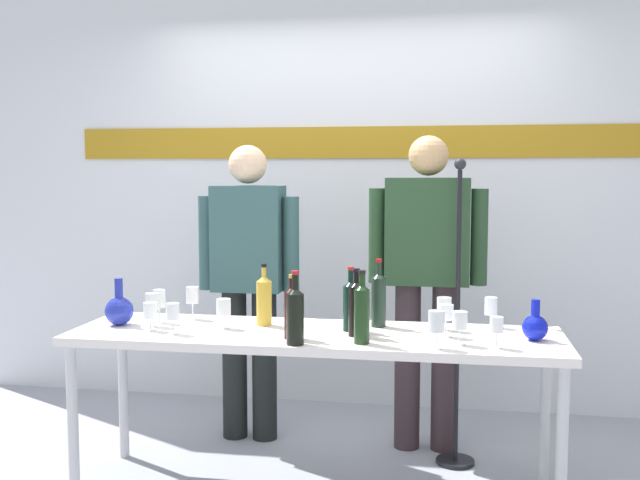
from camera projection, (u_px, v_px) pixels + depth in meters
The scene contains 26 objects.
back_wall at pixel (354, 175), 4.86m from camera, with size 5.23×0.11×3.00m.
display_table at pixel (315, 345), 3.51m from camera, with size 2.28×0.64×0.78m.
decanter_blue_left at pixel (119, 310), 3.65m from camera, with size 0.14×0.14×0.23m.
decanter_blue_right at pixel (535, 326), 3.32m from camera, with size 0.11×0.11×0.18m.
presenter_left at pixel (249, 273), 4.23m from camera, with size 0.58×0.22×1.67m.
presenter_right at pixel (427, 270), 4.06m from camera, with size 0.64×0.22×1.71m.
wine_bottle_0 at pixel (295, 314), 3.24m from camera, with size 0.08×0.08×0.32m.
wine_bottle_1 at pixel (264, 299), 3.64m from camera, with size 0.07×0.07×0.30m.
wine_bottle_2 at pixel (351, 304), 3.52m from camera, with size 0.07×0.07×0.30m.
wine_bottle_3 at pixel (362, 311), 3.26m from camera, with size 0.07×0.07×0.32m.
wine_bottle_4 at pixel (379, 298), 3.61m from camera, with size 0.07×0.07×0.33m.
wine_bottle_5 at pixel (292, 311), 3.36m from camera, with size 0.07×0.07×0.29m.
wine_bottle_6 at pixel (357, 306), 3.41m from camera, with size 0.07×0.07×0.31m.
wine_glass_left_0 at pixel (224, 307), 3.58m from camera, with size 0.07×0.07×0.14m.
wine_glass_left_1 at pixel (153, 302), 3.62m from camera, with size 0.07×0.07×0.16m.
wine_glass_left_2 at pixel (159, 299), 3.71m from camera, with size 0.06×0.06×0.16m.
wine_glass_left_3 at pixel (173, 312), 3.45m from camera, with size 0.06×0.06×0.14m.
wine_glass_left_4 at pixel (150, 311), 3.53m from camera, with size 0.06×0.06×0.13m.
wine_glass_left_5 at pixel (192, 296), 3.80m from camera, with size 0.06×0.06×0.16m.
wine_glass_right_0 at pixel (491, 307), 3.61m from camera, with size 0.06×0.06×0.15m.
wine_glass_right_1 at pixel (497, 326), 3.17m from camera, with size 0.06×0.06×0.13m.
wine_glass_right_2 at pixel (460, 321), 3.23m from camera, with size 0.07×0.07×0.15m.
wine_glass_right_3 at pixel (436, 322), 3.16m from camera, with size 0.07×0.07×0.16m.
wine_glass_right_4 at pixel (446, 313), 3.40m from camera, with size 0.07×0.07×0.15m.
wine_glass_right_5 at pixel (444, 306), 3.53m from camera, with size 0.07×0.07×0.16m.
microphone_stand at pixel (457, 363), 3.88m from camera, with size 0.20×0.20×1.59m.
Camera 1 is at (0.61, -3.39, 1.52)m, focal length 42.22 mm.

